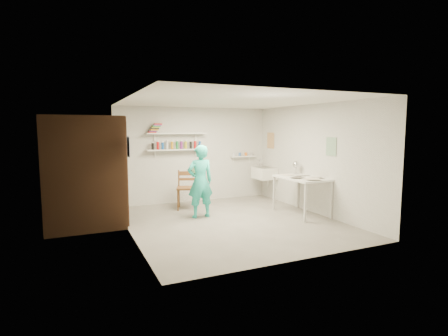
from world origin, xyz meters
name	(u,v)px	position (x,y,z in m)	size (l,w,h in m)	color
floor	(232,222)	(0.00, 0.00, -0.01)	(4.00, 4.50, 0.02)	slate
ceiling	(232,100)	(0.00, 0.00, 2.41)	(4.00, 4.50, 0.02)	silver
wall_back	(194,155)	(0.00, 2.26, 1.20)	(4.00, 0.02, 2.40)	silver
wall_front	(302,177)	(0.00, -2.26, 1.20)	(4.00, 0.02, 2.40)	silver
wall_left	(128,167)	(-2.01, 0.00, 1.20)	(0.02, 4.50, 2.40)	silver
wall_right	(314,159)	(2.01, 0.00, 1.20)	(0.02, 4.50, 2.40)	silver
doorway_recess	(121,172)	(-1.99, 1.05, 1.00)	(0.02, 0.90, 2.00)	black
corridor_box	(83,171)	(-2.70, 1.05, 1.05)	(1.40, 1.50, 2.10)	brown
door_lintel	(120,119)	(-1.97, 1.05, 2.05)	(0.06, 1.05, 0.10)	brown
door_jamb_near	(126,175)	(-1.97, 0.55, 1.00)	(0.06, 0.10, 2.00)	brown
door_jamb_far	(119,169)	(-1.97, 1.55, 1.00)	(0.06, 0.10, 2.00)	brown
shelf_lower	(177,150)	(-0.50, 2.13, 1.35)	(1.50, 0.22, 0.03)	white
shelf_upper	(177,133)	(-0.50, 2.13, 1.75)	(1.50, 0.22, 0.03)	white
ledge_shelf	(243,156)	(1.35, 2.17, 1.12)	(0.70, 0.14, 0.03)	white
poster_left	(128,147)	(-1.99, 0.05, 1.55)	(0.01, 0.28, 0.36)	#334C7F
poster_right_a	(271,141)	(1.99, 1.80, 1.55)	(0.01, 0.34, 0.42)	#995933
poster_right_b	(331,147)	(1.99, -0.55, 1.50)	(0.01, 0.30, 0.38)	#3F724C
belfast_sink	(264,173)	(1.75, 1.70, 0.70)	(0.48, 0.60, 0.30)	white
man	(200,181)	(-0.45, 0.61, 0.76)	(0.56, 0.37, 1.53)	#29CEB9
wall_clock	(197,168)	(-0.45, 0.83, 1.02)	(0.27, 0.27, 0.04)	beige
wooden_chair	(187,188)	(-0.46, 1.47, 0.49)	(0.46, 0.44, 0.98)	brown
work_table	(301,196)	(1.64, -0.06, 0.41)	(0.74, 1.23, 0.82)	silver
desk_lamp	(296,164)	(1.84, 0.44, 1.04)	(0.15, 0.15, 0.15)	silver
spray_cans	(177,146)	(-0.50, 2.13, 1.45)	(1.34, 0.06, 0.17)	black
book_stack	(155,128)	(-1.03, 2.13, 1.88)	(0.32, 0.14, 0.22)	red
ledge_pots	(243,154)	(1.35, 2.17, 1.18)	(0.48, 0.07, 0.09)	silver
papers	(302,176)	(1.64, -0.06, 0.84)	(0.30, 0.22, 0.03)	silver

